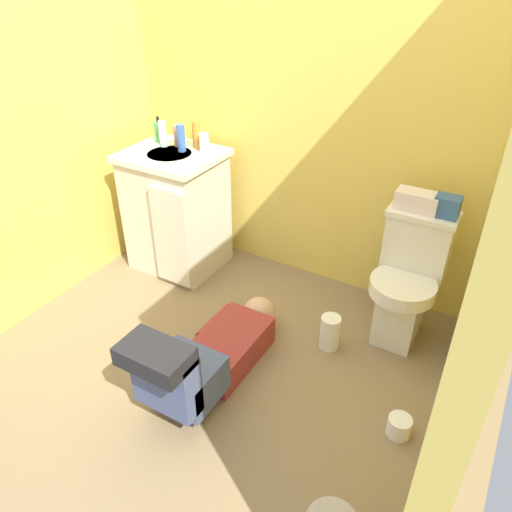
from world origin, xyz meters
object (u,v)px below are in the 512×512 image
tissue_box (417,201)px  bottle_clear (163,134)px  toilet (407,280)px  paper_towel_roll (330,332)px  vanity_cabinet (177,210)px  bottle_white (204,143)px  faucet (184,138)px  bottle_blue (181,138)px  soap_dispenser (159,131)px  bottle_amber (197,135)px  toiletry_bag (447,207)px  person_plumber (208,355)px  bottle_pink (177,136)px  toilet_paper_roll (399,426)px

tissue_box → bottle_clear: bottle_clear is taller
toilet → paper_towel_roll: toilet is taller
vanity_cabinet → bottle_white: 0.51m
tissue_box → bottle_white: size_ratio=1.79×
tissue_box → bottle_white: (-1.33, -0.02, 0.08)m
faucet → bottle_blue: size_ratio=0.59×
vanity_cabinet → soap_dispenser: (-0.19, 0.13, 0.47)m
bottle_amber → tissue_box: bearing=-0.6°
tissue_box → bottle_amber: (-1.41, 0.01, 0.11)m
toiletry_bag → soap_dispenser: (-1.85, -0.01, 0.08)m
bottle_white → person_plumber: bearing=-55.8°
faucet → soap_dispenser: size_ratio=0.60×
person_plumber → bottle_white: 1.34m
faucet → bottle_white: bearing=-11.1°
faucet → bottle_clear: (-0.11, -0.08, 0.03)m
tissue_box → toiletry_bag: 0.15m
tissue_box → bottle_white: bottle_white is taller
soap_dispenser → bottle_white: bearing=-2.4°
bottle_amber → paper_towel_roll: (1.16, -0.42, -0.80)m
toilet → toiletry_bag: 0.46m
person_plumber → bottle_pink: (-0.85, 0.94, 0.71)m
bottle_white → toilet_paper_roll: bearing=-26.0°
toilet → bottle_clear: 1.75m
bottle_clear → bottle_blue: (0.16, -0.01, 0.00)m
bottle_amber → bottle_white: size_ratio=1.42×
toilet → person_plumber: (-0.73, -0.87, -0.19)m
soap_dispenser → bottle_pink: soap_dispenser is taller
toilet_paper_roll → toiletry_bag: bearing=97.7°
person_plumber → toiletry_bag: size_ratio=8.59×
toiletry_bag → toilet_paper_roll: size_ratio=1.13×
bottle_clear → bottle_white: (0.29, 0.04, -0.02)m
toilet_paper_roll → bottle_amber: bearing=154.1°
tissue_box → toiletry_bag: size_ratio=1.77×
toilet_paper_roll → bottle_blue: bearing=157.3°
tissue_box → person_plumber: bearing=-125.5°
tissue_box → toilet_paper_roll: size_ratio=2.00×
bottle_white → tissue_box: bearing=1.0°
toilet → bottle_amber: (-1.46, 0.11, 0.54)m
faucet → bottle_white: size_ratio=0.81×
toilet → soap_dispenser: soap_dispenser is taller
person_plumber → soap_dispenser: size_ratio=6.42×
tissue_box → toilet_paper_roll: 1.12m
person_plumber → bottle_pink: bottle_pink is taller
vanity_cabinet → tissue_box: 1.56m
tissue_box → bottle_amber: 1.41m
bottle_clear → bottle_blue: size_ratio=0.96×
toiletry_bag → bottle_pink: bearing=-179.2°
bottle_pink → bottle_blue: size_ratio=0.82×
toilet → toiletry_bag: toiletry_bag is taller
vanity_cabinet → toiletry_bag: toiletry_bag is taller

